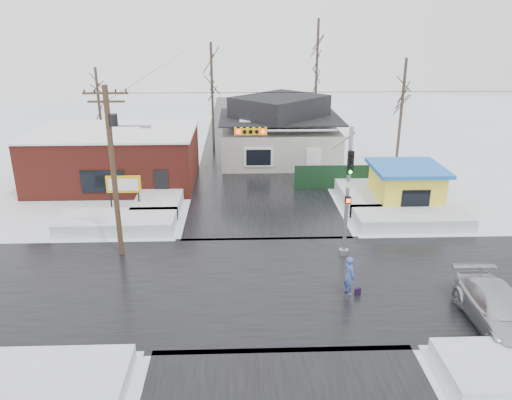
{
  "coord_description": "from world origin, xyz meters",
  "views": [
    {
      "loc": [
        -1.59,
        -21.1,
        12.03
      ],
      "look_at": [
        -0.71,
        3.53,
        3.0
      ],
      "focal_mm": 35.0,
      "sensor_mm": 36.0,
      "label": 1
    }
  ],
  "objects_px": {
    "car": "(499,310)",
    "pedestrian": "(349,276)",
    "kiosk": "(406,186)",
    "traffic_signal": "(318,175)",
    "utility_pole": "(114,163)",
    "marquee_sign": "(124,185)"
  },
  "relations": [
    {
      "from": "marquee_sign",
      "to": "pedestrian",
      "type": "height_order",
      "value": "marquee_sign"
    },
    {
      "from": "traffic_signal",
      "to": "kiosk",
      "type": "distance_m",
      "value": 10.43
    },
    {
      "from": "traffic_signal",
      "to": "pedestrian",
      "type": "bearing_deg",
      "value": -76.62
    },
    {
      "from": "traffic_signal",
      "to": "car",
      "type": "distance_m",
      "value": 10.17
    },
    {
      "from": "kiosk",
      "to": "pedestrian",
      "type": "relative_size",
      "value": 2.46
    },
    {
      "from": "pedestrian",
      "to": "car",
      "type": "xyz_separation_m",
      "value": [
        5.57,
        -2.82,
        -0.14
      ]
    },
    {
      "from": "car",
      "to": "pedestrian",
      "type": "bearing_deg",
      "value": 154.28
    },
    {
      "from": "utility_pole",
      "to": "car",
      "type": "height_order",
      "value": "utility_pole"
    },
    {
      "from": "car",
      "to": "kiosk",
      "type": "bearing_deg",
      "value": 88.89
    },
    {
      "from": "utility_pole",
      "to": "pedestrian",
      "type": "height_order",
      "value": "utility_pole"
    },
    {
      "from": "kiosk",
      "to": "traffic_signal",
      "type": "bearing_deg",
      "value": -135.16
    },
    {
      "from": "marquee_sign",
      "to": "pedestrian",
      "type": "bearing_deg",
      "value": -40.43
    },
    {
      "from": "pedestrian",
      "to": "traffic_signal",
      "type": "bearing_deg",
      "value": -7.56
    },
    {
      "from": "car",
      "to": "utility_pole",
      "type": "bearing_deg",
      "value": 157.52
    },
    {
      "from": "kiosk",
      "to": "pedestrian",
      "type": "xyz_separation_m",
      "value": [
        -6.11,
        -11.06,
        -0.53
      ]
    },
    {
      "from": "utility_pole",
      "to": "kiosk",
      "type": "bearing_deg",
      "value": 20.44
    },
    {
      "from": "traffic_signal",
      "to": "marquee_sign",
      "type": "distance_m",
      "value": 13.42
    },
    {
      "from": "traffic_signal",
      "to": "pedestrian",
      "type": "distance_m",
      "value": 5.49
    },
    {
      "from": "utility_pole",
      "to": "car",
      "type": "xyz_separation_m",
      "value": [
        16.89,
        -7.38,
        -4.32
      ]
    },
    {
      "from": "utility_pole",
      "to": "kiosk",
      "type": "xyz_separation_m",
      "value": [
        17.43,
        6.49,
        -3.65
      ]
    },
    {
      "from": "traffic_signal",
      "to": "kiosk",
      "type": "relative_size",
      "value": 1.52
    },
    {
      "from": "traffic_signal",
      "to": "kiosk",
      "type": "height_order",
      "value": "traffic_signal"
    }
  ]
}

